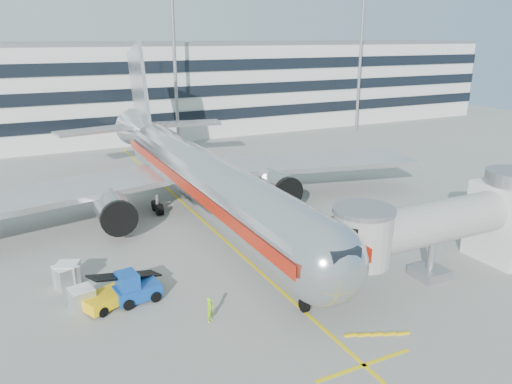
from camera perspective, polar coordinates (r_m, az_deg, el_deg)
name	(u,v)px	position (r m, az deg, el deg)	size (l,w,h in m)	color
ground	(249,262)	(38.53, -0.80, -8.01)	(180.00, 180.00, 0.00)	gray
lead_in_line	(203,221)	(47.04, -6.08, -3.27)	(0.25, 70.00, 0.01)	yellow
stop_bar	(364,365)	(28.30, 12.25, -18.78)	(6.00, 0.25, 0.01)	yellow
main_jet	(195,173)	(47.29, -6.97, 2.20)	(50.95, 48.70, 16.06)	silver
jet_bridge	(452,223)	(38.03, 21.53, -3.31)	(17.80, 4.50, 7.00)	silver
terminal	(103,89)	(91.03, -17.10, 11.15)	(150.00, 24.25, 15.60)	silver
light_mast_centre	(174,48)	(76.95, -9.34, 15.95)	(2.40, 1.20, 25.45)	gray
light_mast_east	(361,46)	(92.95, 11.92, 16.02)	(2.40, 1.20, 25.45)	gray
belt_loader	(118,292)	(34.13, -15.46, -10.94)	(5.12, 3.62, 2.43)	yellow
baggage_tug	(134,289)	(33.76, -13.73, -10.67)	(3.02, 2.13, 2.13)	#0D3E98
cargo_container_left	(66,276)	(37.09, -20.88, -8.98)	(1.83, 1.83, 1.53)	#B7B9BE
cargo_container_right	(68,274)	(37.35, -20.70, -8.74)	(1.96, 1.96, 1.57)	#B7B9BE
cargo_container_front	(82,299)	(33.87, -19.26, -11.46)	(1.63, 1.63, 1.47)	#B7B9BE
ramp_worker	(210,310)	(30.96, -5.28, -13.23)	(0.58, 0.38, 1.59)	#8FDB17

